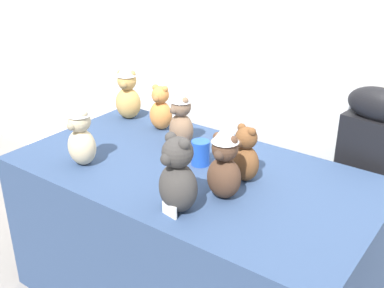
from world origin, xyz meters
name	(u,v)px	position (x,y,z in m)	size (l,w,h in m)	color
wall_back	(275,9)	(0.00, 0.93, 1.30)	(7.00, 0.08, 2.60)	white
display_table	(192,238)	(0.00, 0.25, 0.36)	(1.57, 0.86, 0.71)	navy
instrument_case	(363,194)	(0.58, 0.81, 0.53)	(0.29, 0.16, 1.04)	black
teddy_bear_sand	(81,134)	(-0.42, 0.01, 0.85)	(0.14, 0.12, 0.29)	#CCB78E
teddy_bear_mocha	(181,118)	(-0.19, 0.43, 0.85)	(0.15, 0.14, 0.28)	#7F6047
teddy_bear_cocoa	(224,163)	(0.23, 0.14, 0.86)	(0.14, 0.12, 0.30)	#4C3323
teddy_bear_chestnut	(245,155)	(0.23, 0.30, 0.82)	(0.15, 0.13, 0.24)	brown
teddy_bear_ginger	(161,109)	(-0.40, 0.52, 0.82)	(0.13, 0.12, 0.23)	#D17F3D
teddy_bear_charcoal	(178,176)	(0.15, -0.04, 0.85)	(0.18, 0.16, 0.30)	#383533
teddy_bear_honey	(127,92)	(-0.63, 0.54, 0.86)	(0.17, 0.16, 0.30)	tan
party_cup_blue	(201,153)	(0.00, 0.31, 0.77)	(0.08, 0.08, 0.11)	blue
name_card_front_left	(170,210)	(0.15, -0.09, 0.74)	(0.07, 0.01, 0.05)	white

